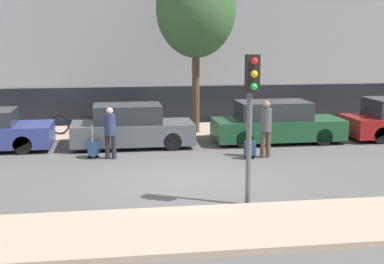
{
  "coord_description": "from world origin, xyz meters",
  "views": [
    {
      "loc": [
        -1.87,
        -13.45,
        3.75
      ],
      "look_at": [
        0.44,
        1.8,
        0.95
      ],
      "focal_mm": 50.0,
      "sensor_mm": 36.0,
      "label": 1
    }
  ],
  "objects_px": {
    "pedestrian_right": "(266,125)",
    "traffic_light": "(251,99)",
    "parked_car_1": "(131,127)",
    "parked_car_2": "(276,123)",
    "trolley_left": "(93,148)",
    "parked_bicycle": "(74,124)",
    "bare_tree_near_crossing": "(196,9)",
    "trolley_right": "(250,148)",
    "pedestrian_left": "(110,130)"
  },
  "relations": [
    {
      "from": "pedestrian_right",
      "to": "traffic_light",
      "type": "distance_m",
      "value": 5.14
    },
    {
      "from": "parked_car_1",
      "to": "parked_car_2",
      "type": "bearing_deg",
      "value": 0.28
    },
    {
      "from": "trolley_left",
      "to": "parked_bicycle",
      "type": "distance_m",
      "value": 3.8
    },
    {
      "from": "parked_car_1",
      "to": "bare_tree_near_crossing",
      "type": "distance_m",
      "value": 5.06
    },
    {
      "from": "trolley_right",
      "to": "traffic_light",
      "type": "relative_size",
      "value": 0.32
    },
    {
      "from": "trolley_left",
      "to": "bare_tree_near_crossing",
      "type": "distance_m",
      "value": 6.67
    },
    {
      "from": "pedestrian_left",
      "to": "parked_bicycle",
      "type": "bearing_deg",
      "value": 120.65
    },
    {
      "from": "parked_car_2",
      "to": "bare_tree_near_crossing",
      "type": "xyz_separation_m",
      "value": [
        -2.6,
        1.79,
        4.0
      ]
    },
    {
      "from": "pedestrian_left",
      "to": "pedestrian_right",
      "type": "bearing_deg",
      "value": 5.17
    },
    {
      "from": "parked_bicycle",
      "to": "trolley_right",
      "type": "bearing_deg",
      "value": -38.78
    },
    {
      "from": "traffic_light",
      "to": "trolley_right",
      "type": "bearing_deg",
      "value": 75.11
    },
    {
      "from": "trolley_left",
      "to": "parked_car_2",
      "type": "bearing_deg",
      "value": 14.22
    },
    {
      "from": "parked_car_2",
      "to": "pedestrian_right",
      "type": "bearing_deg",
      "value": -114.95
    },
    {
      "from": "parked_car_1",
      "to": "pedestrian_right",
      "type": "height_order",
      "value": "pedestrian_right"
    },
    {
      "from": "parked_bicycle",
      "to": "bare_tree_near_crossing",
      "type": "height_order",
      "value": "bare_tree_near_crossing"
    },
    {
      "from": "traffic_light",
      "to": "parked_bicycle",
      "type": "bearing_deg",
      "value": 115.98
    },
    {
      "from": "parked_car_2",
      "to": "bare_tree_near_crossing",
      "type": "relative_size",
      "value": 0.71
    },
    {
      "from": "parked_car_1",
      "to": "parked_bicycle",
      "type": "bearing_deg",
      "value": 133.72
    },
    {
      "from": "pedestrian_right",
      "to": "traffic_light",
      "type": "height_order",
      "value": "traffic_light"
    },
    {
      "from": "parked_car_2",
      "to": "parked_car_1",
      "type": "bearing_deg",
      "value": -179.72
    },
    {
      "from": "traffic_light",
      "to": "pedestrian_left",
      "type": "bearing_deg",
      "value": 120.5
    },
    {
      "from": "parked_car_1",
      "to": "pedestrian_right",
      "type": "distance_m",
      "value": 4.63
    },
    {
      "from": "trolley_right",
      "to": "trolley_left",
      "type": "bearing_deg",
      "value": 170.95
    },
    {
      "from": "trolley_left",
      "to": "pedestrian_right",
      "type": "xyz_separation_m",
      "value": [
        5.3,
        -0.62,
        0.69
      ]
    },
    {
      "from": "pedestrian_left",
      "to": "bare_tree_near_crossing",
      "type": "relative_size",
      "value": 0.25
    },
    {
      "from": "parked_car_2",
      "to": "bare_tree_near_crossing",
      "type": "distance_m",
      "value": 5.09
    },
    {
      "from": "parked_bicycle",
      "to": "bare_tree_near_crossing",
      "type": "relative_size",
      "value": 0.28
    },
    {
      "from": "parked_car_1",
      "to": "bare_tree_near_crossing",
      "type": "xyz_separation_m",
      "value": [
        2.5,
        1.81,
        4.01
      ]
    },
    {
      "from": "trolley_left",
      "to": "trolley_right",
      "type": "relative_size",
      "value": 0.99
    },
    {
      "from": "trolley_left",
      "to": "trolley_right",
      "type": "xyz_separation_m",
      "value": [
        4.77,
        -0.76,
        0.0
      ]
    },
    {
      "from": "parked_car_1",
      "to": "bare_tree_near_crossing",
      "type": "relative_size",
      "value": 0.64
    },
    {
      "from": "parked_car_2",
      "to": "pedestrian_left",
      "type": "relative_size",
      "value": 2.85
    },
    {
      "from": "pedestrian_left",
      "to": "trolley_left",
      "type": "xyz_separation_m",
      "value": [
        -0.54,
        0.11,
        -0.57
      ]
    },
    {
      "from": "traffic_light",
      "to": "parked_bicycle",
      "type": "relative_size",
      "value": 1.89
    },
    {
      "from": "trolley_left",
      "to": "traffic_light",
      "type": "height_order",
      "value": "traffic_light"
    },
    {
      "from": "trolley_right",
      "to": "bare_tree_near_crossing",
      "type": "height_order",
      "value": "bare_tree_near_crossing"
    },
    {
      "from": "pedestrian_left",
      "to": "bare_tree_near_crossing",
      "type": "xyz_separation_m",
      "value": [
        3.2,
        3.5,
        3.78
      ]
    },
    {
      "from": "parked_car_1",
      "to": "traffic_light",
      "type": "height_order",
      "value": "traffic_light"
    },
    {
      "from": "trolley_right",
      "to": "traffic_light",
      "type": "height_order",
      "value": "traffic_light"
    },
    {
      "from": "parked_car_1",
      "to": "trolley_right",
      "type": "relative_size",
      "value": 3.76
    },
    {
      "from": "parked_car_2",
      "to": "trolley_left",
      "type": "distance_m",
      "value": 6.55
    },
    {
      "from": "pedestrian_left",
      "to": "trolley_left",
      "type": "distance_m",
      "value": 0.79
    },
    {
      "from": "parked_car_2",
      "to": "trolley_right",
      "type": "bearing_deg",
      "value": -123.59
    },
    {
      "from": "pedestrian_right",
      "to": "trolley_left",
      "type": "bearing_deg",
      "value": 159.1
    },
    {
      "from": "parked_car_1",
      "to": "parked_car_2",
      "type": "height_order",
      "value": "parked_car_2"
    },
    {
      "from": "parked_car_1",
      "to": "parked_bicycle",
      "type": "relative_size",
      "value": 2.31
    },
    {
      "from": "trolley_right",
      "to": "parked_car_1",
      "type": "bearing_deg",
      "value": 146.44
    },
    {
      "from": "parked_car_1",
      "to": "parked_car_2",
      "type": "xyz_separation_m",
      "value": [
        5.1,
        0.03,
        0.01
      ]
    },
    {
      "from": "parked_car_1",
      "to": "parked_bicycle",
      "type": "height_order",
      "value": "parked_car_1"
    },
    {
      "from": "pedestrian_left",
      "to": "trolley_left",
      "type": "bearing_deg",
      "value": -179.93
    }
  ]
}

